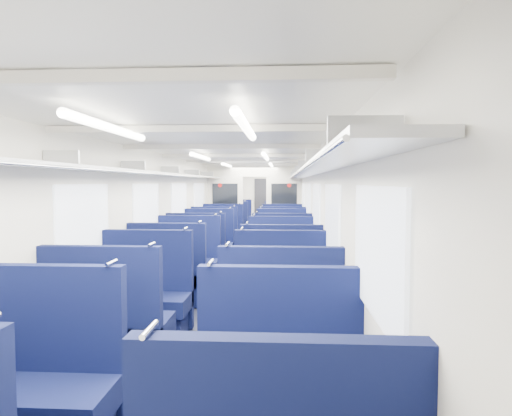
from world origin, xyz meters
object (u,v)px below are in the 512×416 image
object	(u,v)px
seat_8	(170,279)
seat_10	(187,264)
seat_21	(282,228)
seat_13	(282,256)
seat_16	(215,240)
seat_20	(230,228)
seat_14	(208,247)
seat_19	(282,235)
seat_22	(235,224)
seat_5	(281,333)
seat_12	(197,255)
seat_9	(282,283)
seat_15	(282,247)
seat_6	(143,301)
seat_17	(282,241)
end_door	(263,202)
seat_2	(35,393)
bulkhead	(255,203)
seat_7	(281,302)
seat_4	(108,331)
seat_23	(283,225)
seat_3	(280,397)
seat_18	(222,235)

from	to	relation	value
seat_8	seat_10	xyz separation A→B (m)	(0.00, 1.19, 0.00)
seat_10	seat_21	world-z (taller)	same
seat_13	seat_16	bearing A→B (deg)	126.22
seat_13	seat_20	bearing A→B (deg)	107.03
seat_8	seat_13	xyz separation A→B (m)	(1.66, 2.21, 0.00)
seat_14	seat_19	xyz separation A→B (m)	(1.66, 2.33, 0.00)
seat_10	seat_22	size ratio (longest dim) A/B	1.00
seat_5	seat_12	bearing A→B (deg)	110.47
seat_9	seat_15	xyz separation A→B (m)	(0.00, 3.58, 0.00)
seat_6	seat_17	size ratio (longest dim) A/B	1.00
seat_10	seat_15	xyz separation A→B (m)	(1.66, 2.23, 0.00)
seat_14	seat_15	bearing A→B (deg)	3.21
end_door	seat_2	xyz separation A→B (m)	(-0.83, -16.15, -0.61)
bulkhead	seat_22	distance (m)	2.48
seat_9	seat_21	world-z (taller)	same
seat_5	seat_22	xyz separation A→B (m)	(-1.66, 11.24, 0.00)
seat_7	seat_22	bearing A→B (deg)	99.30
seat_7	seat_9	size ratio (longest dim) A/B	1.00
seat_4	seat_7	world-z (taller)	same
seat_23	seat_7	bearing A→B (deg)	-90.00
seat_10	seat_20	bearing A→B (deg)	90.00
seat_6	seat_17	bearing A→B (deg)	73.97
end_door	seat_10	world-z (taller)	end_door
seat_6	seat_13	size ratio (longest dim) A/B	1.00
end_door	seat_4	distance (m)	14.92
seat_9	end_door	bearing A→B (deg)	93.74
seat_3	seat_13	world-z (taller)	same
seat_15	seat_23	size ratio (longest dim) A/B	1.00
seat_2	seat_18	world-z (taller)	same
seat_4	seat_6	bearing A→B (deg)	90.00
seat_9	seat_14	bearing A→B (deg)	115.47
seat_3	seat_19	xyz separation A→B (m)	(0.00, 9.23, 0.00)
seat_8	seat_12	world-z (taller)	same
seat_10	seat_21	distance (m)	6.77
seat_7	seat_8	distance (m)	2.05
seat_4	seat_5	size ratio (longest dim) A/B	1.00
seat_7	seat_5	bearing A→B (deg)	-90.00
end_door	seat_7	world-z (taller)	end_door
seat_15	seat_16	xyz separation A→B (m)	(-1.66, 1.05, 0.00)
seat_2	seat_21	bearing A→B (deg)	81.70
seat_3	seat_23	world-z (taller)	same
seat_8	seat_7	bearing A→B (deg)	-35.88
seat_13	seat_17	xyz separation A→B (m)	(0.00, 2.31, 0.00)
seat_6	seat_14	world-z (taller)	same
seat_2	seat_20	xyz separation A→B (m)	(0.00, 11.25, 0.00)
seat_3	seat_4	bearing A→B (deg)	143.65
seat_7	seat_10	distance (m)	2.91
seat_4	seat_23	xyz separation A→B (m)	(1.66, 11.16, 0.00)
seat_10	end_door	bearing A→B (deg)	85.81
seat_12	seat_17	world-z (taller)	same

